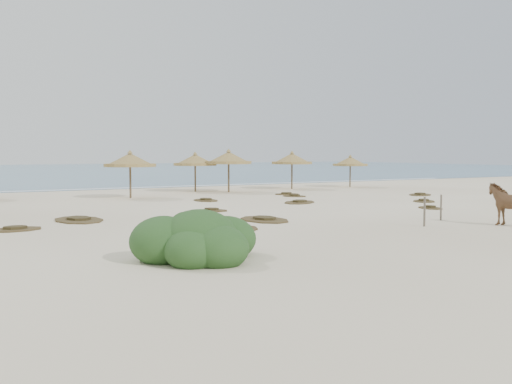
# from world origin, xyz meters

# --- Properties ---
(ground) EXTENTS (160.00, 160.00, 0.00)m
(ground) POSITION_xyz_m (0.00, 0.00, 0.00)
(ground) COLOR beige
(ground) RESTS_ON ground
(ocean) EXTENTS (200.00, 100.00, 0.01)m
(ocean) POSITION_xyz_m (0.00, 75.00, 0.00)
(ocean) COLOR #2B5F82
(ocean) RESTS_ON ground
(foam_line) EXTENTS (70.00, 0.60, 0.01)m
(foam_line) POSITION_xyz_m (0.00, 26.00, 0.00)
(foam_line) COLOR white
(foam_line) RESTS_ON ground
(palapa_2) EXTENTS (3.38, 3.38, 3.11)m
(palapa_2) POSITION_xyz_m (-3.60, 15.85, 2.42)
(palapa_2) COLOR brown
(palapa_2) RESTS_ON ground
(palapa_3) EXTENTS (4.02, 4.02, 3.01)m
(palapa_3) POSITION_xyz_m (2.48, 19.35, 2.34)
(palapa_3) COLOR brown
(palapa_3) RESTS_ON ground
(palapa_4) EXTENTS (3.89, 3.89, 3.23)m
(palapa_4) POSITION_xyz_m (4.48, 17.74, 2.50)
(palapa_4) COLOR brown
(palapa_4) RESTS_ON ground
(palapa_5) EXTENTS (3.76, 3.76, 3.09)m
(palapa_5) POSITION_xyz_m (10.52, 18.39, 2.40)
(palapa_5) COLOR brown
(palapa_5) RESTS_ON ground
(palapa_6) EXTENTS (2.98, 2.98, 2.77)m
(palapa_6) POSITION_xyz_m (16.34, 18.21, 2.15)
(palapa_6) COLOR brown
(palapa_6) RESTS_ON ground
(fence_post_near) EXTENTS (0.10, 0.10, 1.18)m
(fence_post_near) POSITION_xyz_m (2.34, -3.75, 0.59)
(fence_post_near) COLOR #6B6150
(fence_post_near) RESTS_ON ground
(fence_post_far) EXTENTS (0.10, 0.10, 1.12)m
(fence_post_far) POSITION_xyz_m (4.53, -2.60, 0.56)
(fence_post_far) COLOR #6B6150
(fence_post_far) RESTS_ON ground
(bush) EXTENTS (3.64, 3.21, 1.63)m
(bush) POSITION_xyz_m (-8.41, -5.85, 0.53)
(bush) COLOR #2B5122
(bush) RESTS_ON ground
(scrub_0) EXTENTS (2.12, 1.48, 0.16)m
(scrub_0) POSITION_xyz_m (-12.05, 3.13, 0.05)
(scrub_0) COLOR #504323
(scrub_0) RESTS_ON ground
(scrub_1) EXTENTS (2.20, 3.16, 0.16)m
(scrub_1) POSITION_xyz_m (-9.26, 5.05, 0.05)
(scrub_1) COLOR #504323
(scrub_1) RESTS_ON ground
(scrub_2) EXTENTS (2.02, 1.95, 0.16)m
(scrub_2) POSITION_xyz_m (-2.54, 5.84, 0.05)
(scrub_2) COLOR #504323
(scrub_2) RESTS_ON ground
(scrub_3) EXTENTS (3.03, 2.86, 0.16)m
(scrub_3) POSITION_xyz_m (3.97, 7.58, 0.05)
(scrub_3) COLOR #504323
(scrub_3) RESTS_ON ground
(scrub_4) EXTENTS (2.17, 2.26, 0.16)m
(scrub_4) POSITION_xyz_m (10.89, 4.51, 0.05)
(scrub_4) COLOR #504323
(scrub_4) RESTS_ON ground
(scrub_5) EXTENTS (2.69, 2.58, 0.16)m
(scrub_5) POSITION_xyz_m (14.56, 8.39, 0.05)
(scrub_5) COLOR #504323
(scrub_5) RESTS_ON ground
(scrub_7) EXTENTS (1.97, 1.52, 0.16)m
(scrub_7) POSITION_xyz_m (6.84, 13.44, 0.05)
(scrub_7) COLOR #504323
(scrub_7) RESTS_ON ground
(scrub_9) EXTENTS (1.83, 2.81, 0.16)m
(scrub_9) POSITION_xyz_m (-2.20, 1.15, 0.05)
(scrub_9) COLOR #504323
(scrub_9) RESTS_ON ground
(scrub_10) EXTENTS (1.82, 1.97, 0.16)m
(scrub_10) POSITION_xyz_m (6.32, 11.65, 0.05)
(scrub_10) COLOR #504323
(scrub_10) RESTS_ON ground
(scrub_11) EXTENTS (1.61, 1.95, 0.16)m
(scrub_11) POSITION_xyz_m (-4.31, -0.86, 0.05)
(scrub_11) COLOR #504323
(scrub_11) RESTS_ON ground
(scrub_12) EXTENTS (1.33, 1.76, 0.16)m
(scrub_12) POSITION_xyz_m (8.07, 1.34, 0.05)
(scrub_12) COLOR #504323
(scrub_12) RESTS_ON ground
(scrub_13) EXTENTS (1.37, 2.08, 0.16)m
(scrub_13) POSITION_xyz_m (-0.24, 11.53, 0.05)
(scrub_13) COLOR #504323
(scrub_13) RESTS_ON ground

